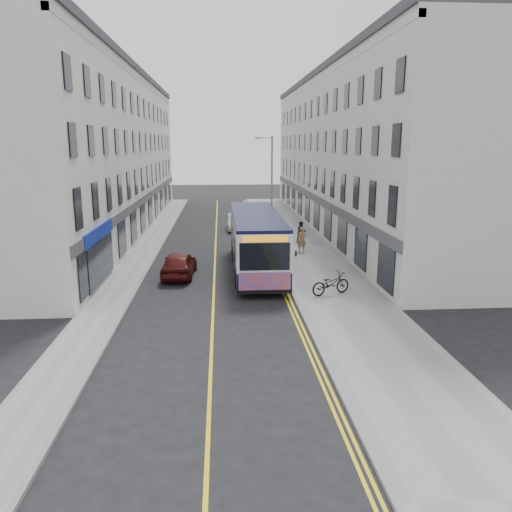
{
  "coord_description": "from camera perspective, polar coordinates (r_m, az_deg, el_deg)",
  "views": [
    {
      "loc": [
        0.42,
        -23.2,
        7.46
      ],
      "look_at": [
        2.26,
        2.64,
        1.6
      ],
      "focal_mm": 35.0,
      "sensor_mm": 36.0,
      "label": 1
    }
  ],
  "objects": [
    {
      "name": "car_white",
      "position": [
        44.03,
        -2.22,
        3.91
      ],
      "size": [
        1.63,
        4.29,
        1.4
      ],
      "primitive_type": "imported",
      "rotation": [
        0.0,
        0.0,
        -0.03
      ],
      "color": "silver",
      "rests_on": "ground"
    },
    {
      "name": "car_maroon",
      "position": [
        28.84,
        -8.78,
        -0.89
      ],
      "size": [
        1.98,
        4.4,
        1.47
      ],
      "primitive_type": "imported",
      "rotation": [
        0.0,
        0.0,
        3.08
      ],
      "color": "#440E0B",
      "rests_on": "ground"
    },
    {
      "name": "city_bus",
      "position": [
        29.56,
        -0.01,
        1.87
      ],
      "size": [
        2.76,
        11.85,
        3.44
      ],
      "color": "black",
      "rests_on": "ground"
    },
    {
      "name": "terrace_east",
      "position": [
        45.57,
        10.2,
        11.35
      ],
      "size": [
        6.0,
        46.0,
        13.0
      ],
      "primitive_type": "cube",
      "color": "silver",
      "rests_on": "ground"
    },
    {
      "name": "pavement_east",
      "position": [
        36.43,
        5.22,
        0.98
      ],
      "size": [
        4.5,
        64.0,
        0.12
      ],
      "primitive_type": "cube",
      "color": "gray",
      "rests_on": "ground"
    },
    {
      "name": "road_dbl_yellow_inner",
      "position": [
        36.11,
        0.98,
        0.83
      ],
      "size": [
        0.1,
        64.0,
        0.01
      ],
      "primitive_type": "cube",
      "color": "gold",
      "rests_on": "ground"
    },
    {
      "name": "kerb_west",
      "position": [
        36.24,
        -11.0,
        0.74
      ],
      "size": [
        0.18,
        64.0,
        0.13
      ],
      "primitive_type": "cube",
      "color": "slate",
      "rests_on": "ground"
    },
    {
      "name": "bicycle",
      "position": [
        25.01,
        8.53,
        -3.12
      ],
      "size": [
        2.25,
        1.48,
        1.12
      ],
      "primitive_type": "imported",
      "rotation": [
        0.0,
        0.0,
        1.95
      ],
      "color": "black",
      "rests_on": "pavement_east"
    },
    {
      "name": "ground",
      "position": [
        24.37,
        -4.89,
        -5.12
      ],
      "size": [
        140.0,
        140.0,
        0.0
      ],
      "primitive_type": "plane",
      "color": "black",
      "rests_on": "ground"
    },
    {
      "name": "terrace_west",
      "position": [
        45.2,
        -16.42,
        11.03
      ],
      "size": [
        6.0,
        46.0,
        13.0
      ],
      "primitive_type": "cube",
      "color": "silver",
      "rests_on": "ground"
    },
    {
      "name": "pavement_west",
      "position": [
        36.37,
        -12.56,
        0.7
      ],
      "size": [
        2.0,
        64.0,
        0.12
      ],
      "primitive_type": "cube",
      "color": "gray",
      "rests_on": "ground"
    },
    {
      "name": "pedestrian_near",
      "position": [
        34.54,
        5.27,
        1.88
      ],
      "size": [
        0.65,
        0.45,
        1.72
      ],
      "primitive_type": "imported",
      "rotation": [
        0.0,
        0.0,
        -0.06
      ],
      "color": "olive",
      "rests_on": "pavement_east"
    },
    {
      "name": "pedestrian_far",
      "position": [
        37.63,
        5.21,
        2.73
      ],
      "size": [
        0.96,
        0.85,
        1.65
      ],
      "primitive_type": "imported",
      "rotation": [
        0.0,
        0.0,
        0.33
      ],
      "color": "black",
      "rests_on": "pavement_east"
    },
    {
      "name": "road_dbl_yellow_outer",
      "position": [
        36.13,
        1.3,
        0.84
      ],
      "size": [
        0.1,
        64.0,
        0.01
      ],
      "primitive_type": "cube",
      "color": "gold",
      "rests_on": "ground"
    },
    {
      "name": "kerb_east",
      "position": [
        36.14,
        1.69,
        0.94
      ],
      "size": [
        0.18,
        64.0,
        0.13
      ],
      "primitive_type": "cube",
      "color": "slate",
      "rests_on": "ground"
    },
    {
      "name": "road_centre_line",
      "position": [
        35.98,
        -4.66,
        0.75
      ],
      "size": [
        0.12,
        64.0,
        0.01
      ],
      "primitive_type": "cube",
      "color": "gold",
      "rests_on": "ground"
    },
    {
      "name": "streetlamp",
      "position": [
        37.51,
        1.69,
        8.04
      ],
      "size": [
        1.32,
        0.18,
        8.0
      ],
      "color": "gray",
      "rests_on": "ground"
    }
  ]
}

